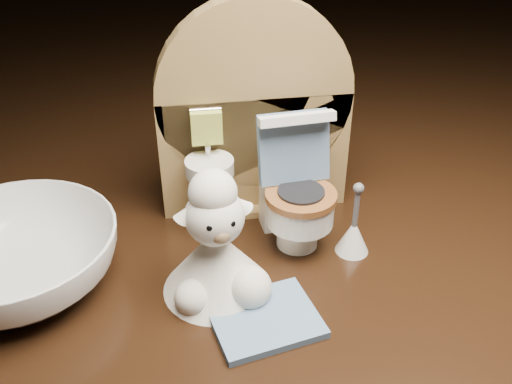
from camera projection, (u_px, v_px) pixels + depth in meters
backdrop_panel at (254, 124)px, 0.38m from camera, size 0.13×0.05×0.15m
toy_toilet at (295, 195)px, 0.37m from camera, size 0.05×0.06×0.09m
bath_mat at (265, 319)px, 0.32m from camera, size 0.07×0.06×0.00m
toilet_brush at (353, 234)px, 0.36m from camera, size 0.02×0.02×0.05m
plush_lamb at (217, 252)px, 0.33m from camera, size 0.06×0.06×0.08m
ceramic_bowl at (17, 259)px, 0.33m from camera, size 0.14×0.14×0.04m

